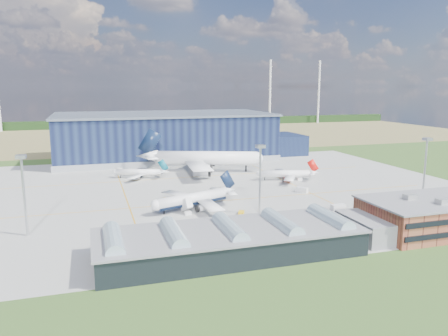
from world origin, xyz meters
TOP-DOWN VIEW (x-y plane):
  - ground at (0.00, 0.00)m, footprint 600.00×600.00m
  - apron at (0.00, 10.00)m, footprint 220.00×160.00m
  - farmland at (0.00, 220.00)m, footprint 600.00×220.00m
  - treeline at (0.00, 300.00)m, footprint 600.00×8.00m
  - hangar at (2.81, 94.80)m, footprint 145.00×62.00m
  - ops_building at (55.01, -60.00)m, footprint 46.00×23.00m
  - glass_concourse at (-6.45, -60.00)m, footprint 78.00×23.00m
  - light_mast_west at (-60.00, -30.00)m, footprint 2.60×2.60m
  - light_mast_center at (10.00, -30.00)m, footprint 2.60×2.60m
  - light_mast_east at (75.00, -30.00)m, footprint 2.60×2.60m
  - airliner_navy at (-9.63, -17.23)m, footprint 44.47×44.02m
  - airliner_red at (40.45, 15.84)m, footprint 34.94×34.50m
  - airliner_widebody at (12.23, 46.30)m, footprint 80.14×79.32m
  - airliner_regional at (-21.43, 40.00)m, footprint 33.53×33.19m
  - gse_tug_a at (-16.48, -5.96)m, footprint 2.61×3.75m
  - gse_tug_b at (4.27, -28.40)m, footprint 2.75×3.16m
  - gse_van_a at (37.17, -33.62)m, footprint 4.93×2.27m
  - gse_cart_a at (46.79, 14.22)m, footprint 2.43×3.32m
  - gse_van_b at (37.27, -6.94)m, footprint 4.46×4.85m
  - gse_cart_b at (-28.50, 62.00)m, footprint 3.22×3.22m
  - gse_van_c at (55.68, -33.63)m, footprint 4.83×2.62m
  - airstair at (-12.47, -20.86)m, footprint 3.34×5.75m
  - car_a at (22.06, -48.00)m, footprint 3.44×2.11m
  - car_b at (33.24, -48.00)m, footprint 4.02×2.53m

SIDE VIEW (x-z plane):
  - ground at x=0.00m, z-range 0.00..0.00m
  - farmland at x=0.00m, z-range -0.01..0.01m
  - apron at x=0.00m, z-range -0.01..0.07m
  - car_a at x=22.06m, z-range 0.00..1.09m
  - gse_tug_b at x=4.27m, z-range 0.00..1.15m
  - gse_cart_b at x=-28.50m, z-range 0.00..1.18m
  - car_b at x=33.24m, z-range 0.00..1.25m
  - gse_cart_a at x=46.79m, z-range 0.00..1.34m
  - gse_tug_a at x=-16.48m, z-range 0.00..1.45m
  - gse_van_b at x=37.27m, z-range 0.00..2.08m
  - gse_van_a at x=37.17m, z-range 0.00..2.12m
  - gse_van_c at x=55.68m, z-range 0.00..2.24m
  - airstair at x=-12.47m, z-range 0.00..3.46m
  - glass_concourse at x=-6.45m, z-range -0.61..7.99m
  - treeline at x=0.00m, z-range 0.00..8.00m
  - airliner_regional at x=-21.43m, z-range 0.00..8.60m
  - airliner_red at x=40.45m, z-range 0.00..9.32m
  - ops_building at x=55.01m, z-range -0.66..10.24m
  - airliner_navy at x=-9.63m, z-range 0.00..11.38m
  - airliner_widebody at x=12.23m, z-range 0.00..20.52m
  - hangar at x=2.81m, z-range -1.43..24.67m
  - light_mast_west at x=-60.00m, z-range 3.93..26.93m
  - light_mast_center at x=10.00m, z-range 3.93..26.93m
  - light_mast_east at x=75.00m, z-range 3.93..26.93m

